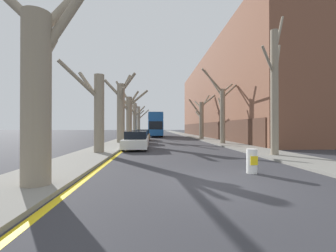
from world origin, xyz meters
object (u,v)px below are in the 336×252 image
at_px(street_tree_left_3, 129,114).
at_px(street_tree_right_2, 201,117).
at_px(parked_car_1, 140,137).
at_px(parked_car_0, 136,141).
at_px(parked_car_2, 143,135).
at_px(street_tree_right_0, 275,88).
at_px(street_tree_left_2, 121,110).
at_px(traffic_bollard, 252,161).
at_px(street_tree_left_5, 139,119).
at_px(street_tree_left_1, 97,110).
at_px(double_decker_bus, 155,124).
at_px(street_tree_left_4, 135,118).
at_px(street_tree_right_1, 222,110).
at_px(street_tree_left_0, 38,85).

height_order(street_tree_left_3, street_tree_right_2, street_tree_left_3).
relative_size(street_tree_left_3, parked_car_1, 1.95).
xyz_separation_m(parked_car_0, parked_car_2, (0.00, 12.71, 0.01)).
bearing_deg(street_tree_right_0, parked_car_2, 115.53).
distance_m(street_tree_left_2, traffic_bollard, 17.71).
relative_size(street_tree_left_3, street_tree_left_5, 1.03).
bearing_deg(street_tree_left_3, street_tree_right_0, -61.43).
relative_size(street_tree_left_1, street_tree_left_5, 0.69).
distance_m(parked_car_1, traffic_bollard, 16.38).
height_order(double_decker_bus, traffic_bollard, double_decker_bus).
height_order(street_tree_left_5, parked_car_2, street_tree_left_5).
relative_size(street_tree_left_1, parked_car_1, 1.30).
relative_size(street_tree_left_1, street_tree_left_4, 0.83).
distance_m(street_tree_right_1, parked_car_1, 8.90).
relative_size(street_tree_right_0, traffic_bollard, 9.70).
bearing_deg(street_tree_left_0, street_tree_right_0, 30.74).
bearing_deg(street_tree_left_3, parked_car_0, -81.78).
relative_size(street_tree_left_2, street_tree_right_2, 1.13).
height_order(street_tree_left_3, parked_car_1, street_tree_left_3).
distance_m(street_tree_right_2, double_decker_bus, 12.22).
relative_size(street_tree_right_1, parked_car_2, 1.80).
bearing_deg(parked_car_0, parked_car_1, 90.00).
height_order(street_tree_left_3, double_decker_bus, street_tree_left_3).
bearing_deg(street_tree_left_4, street_tree_right_2, -41.49).
bearing_deg(double_decker_bus, street_tree_left_0, -95.88).
xyz_separation_m(street_tree_left_2, street_tree_left_5, (0.15, 26.40, 0.01)).
xyz_separation_m(street_tree_left_4, parked_car_0, (2.00, -23.30, -2.71)).
xyz_separation_m(street_tree_right_2, parked_car_0, (-8.28, -14.21, -2.51)).
distance_m(street_tree_left_4, street_tree_right_2, 13.73).
bearing_deg(street_tree_left_1, parked_car_2, 81.89).
xyz_separation_m(street_tree_left_2, street_tree_right_1, (10.40, -1.68, -0.10)).
bearing_deg(traffic_bollard, street_tree_right_2, 82.18).
relative_size(street_tree_left_5, double_decker_bus, 0.75).
height_order(street_tree_left_2, street_tree_right_2, street_tree_left_2).
bearing_deg(street_tree_left_2, street_tree_left_4, 89.77).
relative_size(double_decker_bus, parked_car_2, 2.47).
xyz_separation_m(street_tree_left_0, street_tree_right_1, (10.23, 15.86, 0.59)).
bearing_deg(parked_car_2, street_tree_left_1, -98.11).
xyz_separation_m(street_tree_left_0, street_tree_left_5, (-0.02, 43.93, 0.70)).
bearing_deg(street_tree_left_0, street_tree_left_5, 90.03).
height_order(street_tree_left_0, double_decker_bus, street_tree_left_0).
bearing_deg(street_tree_left_2, street_tree_right_2, 37.13).
relative_size(street_tree_left_2, street_tree_left_5, 0.91).
bearing_deg(street_tree_left_0, parked_car_1, 83.71).
distance_m(street_tree_left_1, street_tree_left_4, 26.32).
distance_m(street_tree_left_4, street_tree_right_1, 21.28).
relative_size(street_tree_left_5, street_tree_right_0, 0.93).
bearing_deg(street_tree_left_3, street_tree_left_1, -90.56).
distance_m(street_tree_left_5, parked_car_0, 32.96).
bearing_deg(street_tree_right_0, street_tree_right_1, 90.77).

